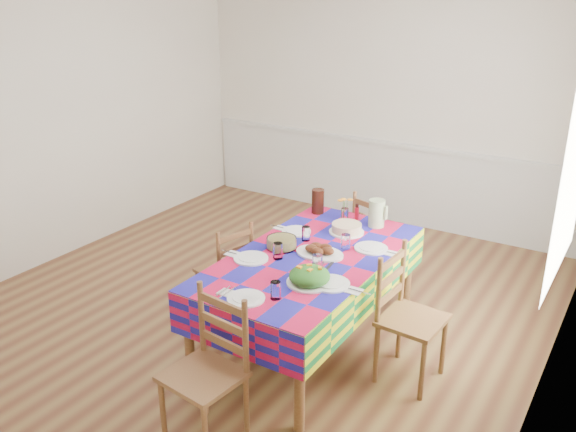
% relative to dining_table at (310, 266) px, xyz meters
% --- Properties ---
extents(room, '(4.58, 5.08, 2.78)m').
position_rel_dining_table_xyz_m(room, '(-0.67, 0.24, 0.69)').
color(room, brown).
rests_on(room, ground).
extents(wainscot, '(4.41, 0.06, 0.92)m').
position_rel_dining_table_xyz_m(wainscot, '(-0.67, 2.72, -0.17)').
color(wainscot, silver).
rests_on(wainscot, room).
extents(window_right, '(0.00, 1.40, 1.40)m').
position_rel_dining_table_xyz_m(window_right, '(1.56, 0.54, 0.84)').
color(window_right, white).
rests_on(window_right, room).
extents(dining_table, '(1.02, 1.89, 0.74)m').
position_rel_dining_table_xyz_m(dining_table, '(0.00, 0.00, 0.00)').
color(dining_table, brown).
rests_on(dining_table, room).
extents(setting_near_head, '(0.39, 0.26, 0.12)m').
position_rel_dining_table_xyz_m(setting_near_head, '(0.03, -0.73, 0.11)').
color(setting_near_head, white).
rests_on(setting_near_head, dining_table).
extents(setting_left_near, '(0.45, 0.27, 0.12)m').
position_rel_dining_table_xyz_m(setting_left_near, '(-0.28, -0.24, 0.11)').
color(setting_left_near, white).
rests_on(setting_left_near, dining_table).
extents(setting_left_far, '(0.42, 0.25, 0.11)m').
position_rel_dining_table_xyz_m(setting_left_far, '(-0.27, 0.29, 0.11)').
color(setting_left_far, white).
rests_on(setting_left_far, dining_table).
extents(setting_right_near, '(0.49, 0.28, 0.13)m').
position_rel_dining_table_xyz_m(setting_right_near, '(0.28, -0.28, 0.11)').
color(setting_right_near, white).
rests_on(setting_right_near, dining_table).
extents(setting_right_far, '(0.47, 0.27, 0.12)m').
position_rel_dining_table_xyz_m(setting_right_far, '(0.27, 0.30, 0.11)').
color(setting_right_far, white).
rests_on(setting_right_far, dining_table).
extents(meat_platter, '(0.36, 0.26, 0.07)m').
position_rel_dining_table_xyz_m(meat_platter, '(0.04, 0.05, 0.11)').
color(meat_platter, white).
rests_on(meat_platter, dining_table).
extents(salad_platter, '(0.30, 0.30, 0.13)m').
position_rel_dining_table_xyz_m(salad_platter, '(0.21, -0.37, 0.13)').
color(salad_platter, white).
rests_on(salad_platter, dining_table).
extents(pasta_bowl, '(0.22, 0.22, 0.08)m').
position_rel_dining_table_xyz_m(pasta_bowl, '(-0.25, 0.01, 0.12)').
color(pasta_bowl, white).
rests_on(pasta_bowl, dining_table).
extents(cake, '(0.27, 0.27, 0.08)m').
position_rel_dining_table_xyz_m(cake, '(0.02, 0.52, 0.12)').
color(cake, white).
rests_on(cake, dining_table).
extents(serving_utensils, '(0.14, 0.32, 0.01)m').
position_rel_dining_table_xyz_m(serving_utensils, '(0.17, -0.11, 0.08)').
color(serving_utensils, black).
rests_on(serving_utensils, dining_table).
extents(flower_vase, '(0.13, 0.10, 0.20)m').
position_rel_dining_table_xyz_m(flower_vase, '(-0.11, 0.75, 0.16)').
color(flower_vase, white).
rests_on(flower_vase, dining_table).
extents(hot_sauce, '(0.03, 0.03, 0.14)m').
position_rel_dining_table_xyz_m(hot_sauce, '(-0.02, 0.80, 0.15)').
color(hot_sauce, red).
rests_on(hot_sauce, dining_table).
extents(green_pitcher, '(0.13, 0.13, 0.22)m').
position_rel_dining_table_xyz_m(green_pitcher, '(0.16, 0.77, 0.19)').
color(green_pitcher, '#ABC78C').
rests_on(green_pitcher, dining_table).
extents(tea_pitcher, '(0.10, 0.10, 0.21)m').
position_rel_dining_table_xyz_m(tea_pitcher, '(-0.38, 0.78, 0.19)').
color(tea_pitcher, black).
rests_on(tea_pitcher, dining_table).
extents(name_card, '(0.08, 0.03, 0.02)m').
position_rel_dining_table_xyz_m(name_card, '(-0.01, -0.93, 0.09)').
color(name_card, white).
rests_on(name_card, dining_table).
extents(chair_near, '(0.46, 0.44, 0.94)m').
position_rel_dining_table_xyz_m(chair_near, '(0.01, -1.19, -0.19)').
color(chair_near, brown).
rests_on(chair_near, room).
extents(chair_far, '(0.48, 0.47, 0.86)m').
position_rel_dining_table_xyz_m(chair_far, '(-0.01, 1.20, -0.23)').
color(chair_far, brown).
rests_on(chair_far, room).
extents(chair_left, '(0.44, 0.45, 0.84)m').
position_rel_dining_table_xyz_m(chair_left, '(-0.76, -0.01, -0.24)').
color(chair_left, brown).
rests_on(chair_left, room).
extents(chair_right, '(0.42, 0.44, 0.94)m').
position_rel_dining_table_xyz_m(chair_right, '(0.75, 0.00, -0.19)').
color(chair_right, brown).
rests_on(chair_right, room).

